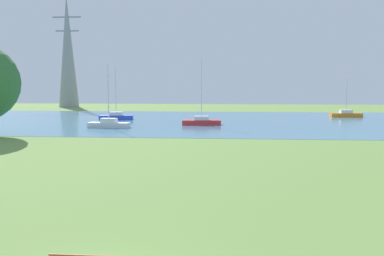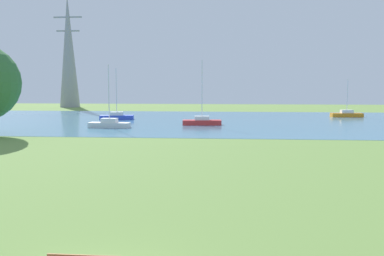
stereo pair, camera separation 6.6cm
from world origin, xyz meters
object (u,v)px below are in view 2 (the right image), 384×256
Objects in this scene: sailboat_orange at (347,114)px; electricity_pylon at (69,51)px; sailboat_white at (109,124)px; sailboat_blue at (117,116)px; sailboat_red at (202,121)px.

electricity_pylon is (-54.13, 25.31, 12.02)m from sailboat_orange.
sailboat_white is 51.48m from electricity_pylon.
sailboat_white is at bearing -79.11° from sailboat_blue.
sailboat_orange is (34.41, 8.05, -0.02)m from sailboat_blue.
sailboat_red is (12.78, -7.21, 0.01)m from sailboat_blue.
sailboat_blue is 11.83m from sailboat_white.
sailboat_orange is at bearing 31.44° from sailboat_white.
sailboat_orange is 60.95m from electricity_pylon.
electricity_pylon is at bearing 116.02° from sailboat_white.
sailboat_blue is at bearing 100.89° from sailboat_white.
sailboat_blue is at bearing -166.83° from sailboat_orange.
sailboat_red is 1.35× the size of sailboat_orange.
sailboat_blue is 1.01× the size of sailboat_white.
sailboat_blue is 0.91× the size of sailboat_red.
sailboat_blue reaches higher than sailboat_white.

